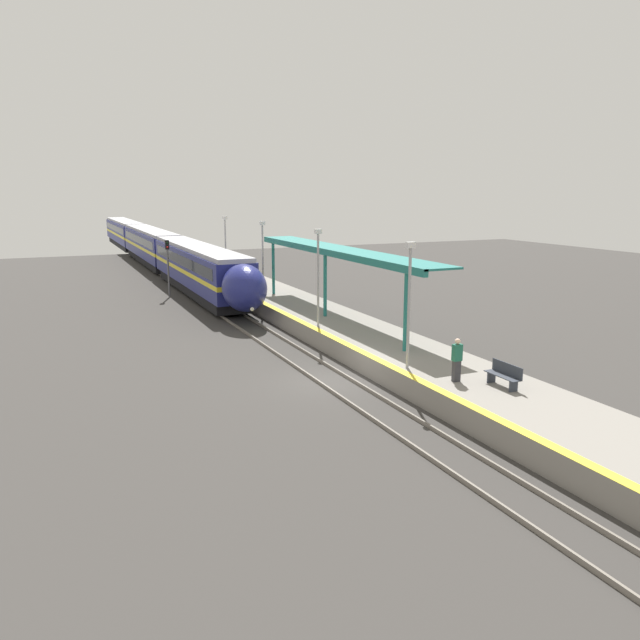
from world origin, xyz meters
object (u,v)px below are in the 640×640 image
Objects in this scene: railway_signal at (168,263)px; train at (153,245)px; lamppost_farthest at (226,244)px; lamppost_far at (263,255)px; person_waiting at (457,359)px; lamppost_mid at (318,271)px; platform_bench at (504,374)px; lamppost_near at (409,297)px.

train is at bearing 83.67° from railway_signal.
railway_signal is 4.72m from lamppost_farthest.
person_waiting is at bearing -87.95° from lamppost_far.
railway_signal reaches higher than person_waiting.
lamppost_farthest is (0.00, 17.91, 0.00)m from lamppost_mid.
train is 29.82m from lamppost_far.
platform_bench is 1.79m from person_waiting.
person_waiting is 0.33× the size of lamppost_near.
lamppost_mid is (4.56, -17.75, 1.22)m from railway_signal.
lamppost_far is (2.25, -29.68, 1.67)m from train.
lamppost_far is at bearing -62.60° from railway_signal.
lamppost_near is at bearing -90.00° from lamppost_farthest.
lamppost_near reaches higher than person_waiting.
railway_signal is 0.85× the size of lamppost_near.
lamppost_mid is (2.25, -38.64, 1.67)m from train.
lamppost_mid reaches higher than person_waiting.
lamppost_mid is at bearing 90.00° from lamppost_near.
person_waiting is at bearing -86.59° from train.
person_waiting is (2.97, -49.90, -0.41)m from train.
lamppost_far and lamppost_farthest have the same top height.
lamppost_near and lamppost_far have the same top height.
railway_signal is 0.85× the size of lamppost_mid.
lamppost_far is at bearing 95.14° from platform_bench.
train is at bearing 96.19° from lamppost_farthest.
platform_bench is 0.32× the size of lamppost_far.
railway_signal is (-5.29, 29.02, 0.87)m from person_waiting.
lamppost_far reaches higher than person_waiting.
lamppost_far is 1.00× the size of lamppost_farthest.
train is 13.52× the size of lamppost_farthest.
train is 49.99m from person_waiting.
lamppost_farthest is at bearing 90.00° from lamppost_far.
platform_bench is 31.00m from railway_signal.
lamppost_mid is (-1.93, 12.53, 2.47)m from platform_bench.
train is 15.88× the size of railway_signal.
railway_signal reaches higher than train.
railway_signal is 0.85× the size of lamppost_far.
lamppost_far is (0.00, 17.91, 0.00)m from lamppost_near.
lamppost_near is at bearing -80.31° from railway_signal.
person_waiting reaches higher than platform_bench.
train is 21.02m from railway_signal.
platform_bench is 0.32× the size of lamppost_mid.
lamppost_near is 8.95m from lamppost_mid.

